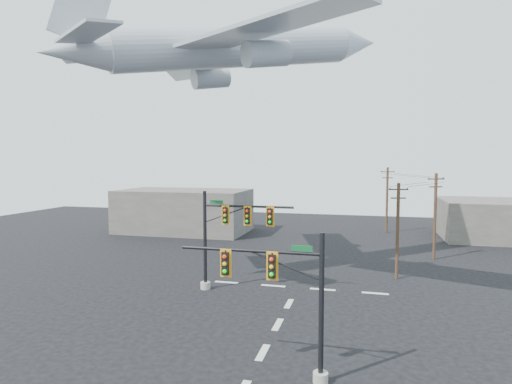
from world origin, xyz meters
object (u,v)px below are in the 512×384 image
(signal_mast_far, at_px, (226,235))
(utility_pole_b, at_px, (435,215))
(signal_mast_near, at_px, (289,300))
(utility_pole_c, at_px, (387,199))
(airliner, at_px, (237,48))
(utility_pole_a, at_px, (398,229))

(signal_mast_far, relative_size, utility_pole_b, 0.88)
(signal_mast_near, bearing_deg, utility_pole_b, 69.61)
(utility_pole_c, xyz_separation_m, airliner, (-13.57, -27.51, 14.75))
(utility_pole_b, relative_size, airliner, 0.34)
(signal_mast_near, distance_m, utility_pole_a, 19.99)
(airliner, bearing_deg, utility_pole_b, -9.33)
(utility_pole_a, relative_size, utility_pole_c, 0.90)
(signal_mast_far, height_order, utility_pole_b, utility_pole_b)
(utility_pole_a, xyz_separation_m, utility_pole_c, (0.25, 24.46, 0.50))
(signal_mast_far, height_order, airliner, airliner)
(signal_mast_near, distance_m, signal_mast_far, 14.11)
(signal_mast_near, relative_size, utility_pole_b, 0.80)
(signal_mast_near, height_order, utility_pole_a, utility_pole_a)
(utility_pole_c, bearing_deg, signal_mast_far, -117.04)
(utility_pole_a, bearing_deg, signal_mast_far, -167.06)
(signal_mast_far, xyz_separation_m, airliner, (-0.19, 3.81, 15.18))
(utility_pole_a, bearing_deg, airliner, 178.25)
(airliner, bearing_deg, signal_mast_far, -130.15)
(utility_pole_c, bearing_deg, airliner, -120.16)
(airliner, bearing_deg, utility_pole_c, 20.79)
(utility_pole_a, height_order, airliner, airliner)
(signal_mast_near, relative_size, airliner, 0.27)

